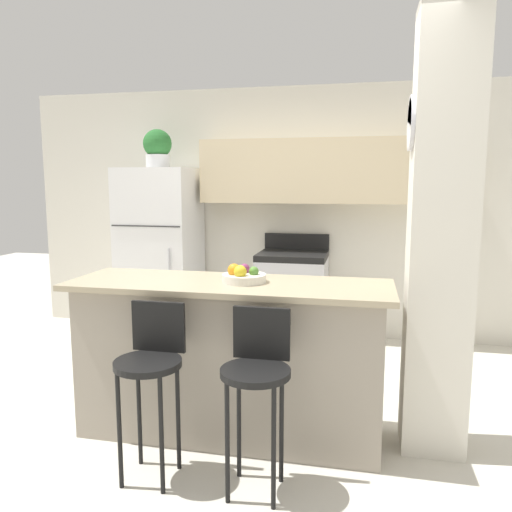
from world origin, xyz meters
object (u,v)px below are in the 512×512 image
at_px(bar_stool_right, 257,373).
at_px(potted_plant_on_fridge, 158,148).
at_px(bar_stool_left, 151,365).
at_px(fruit_bowl, 243,276).
at_px(refrigerator, 161,254).
at_px(stove_range, 292,297).

height_order(bar_stool_right, potted_plant_on_fridge, potted_plant_on_fridge).
distance_m(bar_stool_left, fruit_bowl, 0.77).
height_order(refrigerator, potted_plant_on_fridge, potted_plant_on_fridge).
bearing_deg(fruit_bowl, potted_plant_on_fridge, 125.77).
distance_m(bar_stool_left, potted_plant_on_fridge, 2.88).
bearing_deg(bar_stool_left, stove_range, 80.38).
bearing_deg(stove_range, bar_stool_left, -99.62).
height_order(refrigerator, fruit_bowl, refrigerator).
distance_m(stove_range, bar_stool_left, 2.48).
distance_m(potted_plant_on_fridge, fruit_bowl, 2.45).
xyz_separation_m(stove_range, fruit_bowl, (-0.04, -1.90, 0.56)).
height_order(stove_range, fruit_bowl, fruit_bowl).
xyz_separation_m(bar_stool_left, bar_stool_right, (0.58, 0.00, 0.00)).
bearing_deg(refrigerator, stove_range, 2.11).
bearing_deg(stove_range, fruit_bowl, -91.08).
distance_m(refrigerator, bar_stool_left, 2.58).
bearing_deg(refrigerator, potted_plant_on_fridge, 118.27).
bearing_deg(bar_stool_right, fruit_bowl, 110.66).
height_order(potted_plant_on_fridge, fruit_bowl, potted_plant_on_fridge).
xyz_separation_m(refrigerator, bar_stool_left, (0.95, -2.38, -0.24)).
bearing_deg(refrigerator, bar_stool_right, -57.25).
distance_m(stove_range, potted_plant_on_fridge, 2.01).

